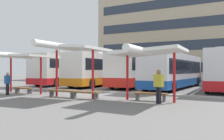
# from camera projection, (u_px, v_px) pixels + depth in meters

# --- Properties ---
(ground_plane) EXTENTS (160.00, 160.00, 0.00)m
(ground_plane) POSITION_uv_depth(u_px,v_px,m) (97.00, 94.00, 16.98)
(ground_plane) COLOR slate
(terminal_building) EXTENTS (34.89, 10.12, 23.44)m
(terminal_building) POSITION_uv_depth(u_px,v_px,m) (183.00, 29.00, 48.15)
(terminal_building) COLOR #C6B293
(terminal_building) RESTS_ON ground
(coach_bus_0) EXTENTS (3.50, 11.05, 3.80)m
(coach_bus_0) POSITION_uv_depth(u_px,v_px,m) (67.00, 70.00, 27.76)
(coach_bus_0) COLOR silver
(coach_bus_0) RESTS_ON ground
(coach_bus_1) EXTENTS (2.78, 12.39, 3.73)m
(coach_bus_1) POSITION_uv_depth(u_px,v_px,m) (104.00, 70.00, 26.12)
(coach_bus_1) COLOR silver
(coach_bus_1) RESTS_ON ground
(coach_bus_2) EXTENTS (2.87, 11.29, 3.79)m
(coach_bus_2) POSITION_uv_depth(u_px,v_px,m) (138.00, 70.00, 24.35)
(coach_bus_2) COLOR silver
(coach_bus_2) RESTS_ON ground
(coach_bus_3) EXTENTS (3.52, 11.77, 3.51)m
(coach_bus_3) POSITION_uv_depth(u_px,v_px,m) (174.00, 71.00, 21.78)
(coach_bus_3) COLOR silver
(coach_bus_3) RESTS_ON ground
(lane_stripe_0) EXTENTS (0.16, 14.00, 0.01)m
(lane_stripe_0) POSITION_uv_depth(u_px,v_px,m) (57.00, 84.00, 28.88)
(lane_stripe_0) COLOR white
(lane_stripe_0) RESTS_ON ground
(lane_stripe_1) EXTENTS (0.16, 14.00, 0.01)m
(lane_stripe_1) POSITION_uv_depth(u_px,v_px,m) (85.00, 85.00, 26.96)
(lane_stripe_1) COLOR white
(lane_stripe_1) RESTS_ON ground
(lane_stripe_2) EXTENTS (0.16, 14.00, 0.01)m
(lane_stripe_2) POSITION_uv_depth(u_px,v_px,m) (118.00, 86.00, 25.05)
(lane_stripe_2) COLOR white
(lane_stripe_2) RESTS_ON ground
(lane_stripe_3) EXTENTS (0.16, 14.00, 0.01)m
(lane_stripe_3) POSITION_uv_depth(u_px,v_px,m) (156.00, 87.00, 23.13)
(lane_stripe_3) COLOR white
(lane_stripe_3) RESTS_ON ground
(lane_stripe_4) EXTENTS (0.16, 14.00, 0.01)m
(lane_stripe_4) POSITION_uv_depth(u_px,v_px,m) (200.00, 89.00, 21.22)
(lane_stripe_4) COLOR white
(lane_stripe_4) RESTS_ON ground
(waiting_shelter_0) EXTENTS (4.12, 5.05, 2.96)m
(waiting_shelter_0) POSITION_uv_depth(u_px,v_px,m) (22.00, 56.00, 17.04)
(waiting_shelter_0) COLOR red
(waiting_shelter_0) RESTS_ON ground
(bench_0) EXTENTS (1.74, 0.55, 0.45)m
(bench_0) POSITION_uv_depth(u_px,v_px,m) (23.00, 89.00, 17.14)
(bench_0) COLOR brown
(bench_0) RESTS_ON ground
(waiting_shelter_1) EXTENTS (3.77, 4.97, 3.33)m
(waiting_shelter_1) POSITION_uv_depth(u_px,v_px,m) (71.00, 49.00, 14.18)
(waiting_shelter_1) COLOR red
(waiting_shelter_1) RESTS_ON ground
(bench_1) EXTENTS (1.94, 0.49, 0.45)m
(bench_1) POSITION_uv_depth(u_px,v_px,m) (62.00, 92.00, 14.78)
(bench_1) COLOR brown
(bench_1) RESTS_ON ground
(bench_2) EXTENTS (1.89, 0.43, 0.45)m
(bench_2) POSITION_uv_depth(u_px,v_px,m) (85.00, 93.00, 13.89)
(bench_2) COLOR brown
(bench_2) RESTS_ON ground
(waiting_shelter_2) EXTENTS (3.69, 4.93, 2.91)m
(waiting_shelter_2) POSITION_uv_depth(u_px,v_px,m) (148.00, 53.00, 12.57)
(waiting_shelter_2) COLOR red
(waiting_shelter_2) RESTS_ON ground
(bench_3) EXTENTS (1.84, 0.50, 0.45)m
(bench_3) POSITION_uv_depth(u_px,v_px,m) (151.00, 95.00, 12.96)
(bench_3) COLOR brown
(bench_3) RESTS_ON ground
(platform_kerb) EXTENTS (44.00, 0.24, 0.12)m
(platform_kerb) POSITION_uv_depth(u_px,v_px,m) (102.00, 92.00, 17.66)
(platform_kerb) COLOR #ADADA8
(platform_kerb) RESTS_ON ground
(waiting_passenger_0) EXTENTS (0.55, 0.40, 1.74)m
(waiting_passenger_0) POSITION_uv_depth(u_px,v_px,m) (159.00, 84.00, 11.82)
(waiting_passenger_0) COLOR black
(waiting_passenger_0) RESTS_ON ground
(waiting_passenger_1) EXTENTS (0.36, 0.50, 1.57)m
(waiting_passenger_1) POSITION_uv_depth(u_px,v_px,m) (7.00, 82.00, 16.07)
(waiting_passenger_1) COLOR black
(waiting_passenger_1) RESTS_ON ground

